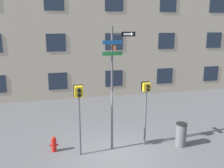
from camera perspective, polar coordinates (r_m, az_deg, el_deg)
name	(u,v)px	position (r m, az deg, el deg)	size (l,w,h in m)	color
ground_plane	(116,154)	(10.46, 0.86, -15.79)	(60.00, 60.00, 0.00)	#515154
building_facade	(84,2)	(17.77, -6.36, 18.10)	(24.00, 0.64, 13.22)	tan
street_sign_pole	(114,80)	(9.86, 0.39, 1.02)	(1.32, 0.70, 5.07)	#4C4C51
pedestrian_signal_left	(79,101)	(9.65, -7.55, -3.94)	(0.37, 0.40, 2.87)	#4C4C51
pedestrian_signal_right	(146,97)	(10.54, 7.78, -3.07)	(0.35, 0.40, 2.79)	#4C4C51
fire_hydrant	(54,144)	(10.82, -13.14, -13.25)	(0.37, 0.21, 0.65)	red
trash_bin	(181,135)	(11.32, 15.50, -11.07)	(0.48, 0.48, 1.02)	#59595B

